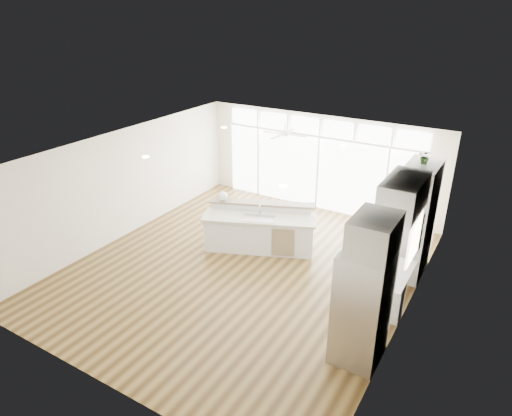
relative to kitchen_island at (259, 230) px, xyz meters
The scene contains 24 objects.
floor 1.08m from the kitchen_island, 80.61° to the right, with size 7.00×8.00×0.02m, color #493316.
ceiling 2.37m from the kitchen_island, 80.61° to the right, with size 7.00×8.00×0.02m, color white.
wall_back 3.18m from the kitchen_island, 87.14° to the left, with size 7.00×0.04×2.70m, color #EEE4CE.
wall_front 5.00m from the kitchen_island, 88.21° to the right, with size 7.00×0.04×2.70m, color #EEE4CE.
wall_left 3.57m from the kitchen_island, 164.49° to the right, with size 0.04×8.00×2.70m, color #EEE4CE.
wall_right 3.86m from the kitchen_island, 14.26° to the right, with size 0.04×8.00×2.70m, color #EEE4CE.
glass_wall 3.06m from the kitchen_island, 87.08° to the left, with size 5.80×0.06×2.08m, color white.
transom_row 3.54m from the kitchen_island, 87.08° to the left, with size 5.90×0.06×0.40m, color white.
desk_window 3.81m from the kitchen_island, ahead, with size 0.04×0.85×0.85m, color white.
ceiling_fan 2.73m from the kitchen_island, 100.49° to the left, with size 1.16×1.16×0.32m, color white.
recessed_lights 2.28m from the kitchen_island, 78.09° to the right, with size 3.40×3.00×0.02m, color white.
oven_cabinet 3.51m from the kitchen_island, 14.69° to the left, with size 0.64×1.20×2.50m, color white.
desk_nook 3.35m from the kitchen_island, 10.84° to the right, with size 0.72×1.30×0.76m, color white.
upper_cabinets 3.84m from the kitchen_island, 10.71° to the right, with size 0.64×1.30×0.64m, color white.
refrigerator 4.01m from the kitchen_island, 34.92° to the right, with size 0.76×0.90×2.00m, color #B8B8BD.
fridge_cabinet 4.40m from the kitchen_island, 34.44° to the right, with size 0.64×0.90×0.60m, color white.
framed_photos 3.72m from the kitchen_island, ahead, with size 0.06×0.22×0.80m, color black.
kitchen_island is the anchor object (origin of this frame).
rug 2.84m from the kitchen_island, ahead, with size 0.84×0.60×0.01m, color #311D0F.
office_chair 2.98m from the kitchen_island, ahead, with size 0.51×0.47×0.98m, color black.
fishbowl 1.21m from the kitchen_island, behind, with size 0.23×0.23×0.23m, color white.
monitor 3.29m from the kitchen_island, 11.10° to the right, with size 0.08×0.46×0.38m, color black.
keyboard 3.11m from the kitchen_island, 11.71° to the right, with size 0.13×0.34×0.02m, color silver.
potted_plant 4.02m from the kitchen_island, 14.69° to the left, with size 0.26×0.28×0.22m, color #305323.
Camera 1 is at (4.75, -7.39, 5.44)m, focal length 32.00 mm.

